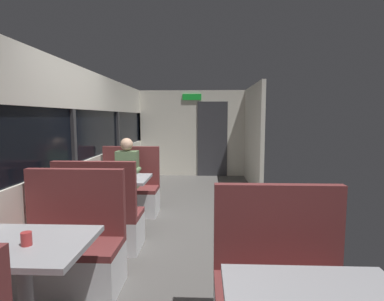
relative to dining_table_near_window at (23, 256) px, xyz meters
The scene contains 13 objects.
ground_plane 2.36m from the dining_table_near_window, 66.82° to the left, with size 3.30×9.20×0.02m, color #514F4C.
carriage_window_panel_left 2.21m from the dining_table_near_window, 104.90° to the left, with size 0.09×8.48×2.30m.
carriage_end_bulkhead 6.38m from the dining_table_near_window, 81.37° to the left, with size 2.90×0.11×2.30m.
carriage_aisle_panel_right 5.63m from the dining_table_near_window, 65.26° to the left, with size 0.08×2.40×2.30m, color beige.
dining_table_near_window is the anchor object (origin of this frame).
bench_near_window_facing_entry 0.77m from the dining_table_near_window, 90.00° to the left, with size 0.95×0.50×1.10m.
dining_table_mid_window 2.23m from the dining_table_near_window, 90.00° to the left, with size 0.90×0.70×0.74m.
bench_mid_window_facing_end 1.56m from the dining_table_near_window, 90.00° to the left, with size 0.95×0.50×1.10m.
bench_mid_window_facing_entry 2.95m from the dining_table_near_window, 90.00° to the left, with size 0.95×0.50×1.10m.
bench_front_aisle_facing_entry 1.82m from the dining_table_near_window, ahead, with size 0.95×0.50×1.10m.
seated_passenger 2.86m from the dining_table_near_window, 90.00° to the left, with size 0.47×0.55×1.26m.
coffee_cup_primary 0.16m from the dining_table_near_window, 38.58° to the right, with size 0.07×0.07×0.09m.
coffee_cup_secondary 2.30m from the dining_table_near_window, 93.76° to the left, with size 0.07×0.07×0.09m.
Camera 1 is at (0.35, -4.04, 1.59)m, focal length 28.49 mm.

